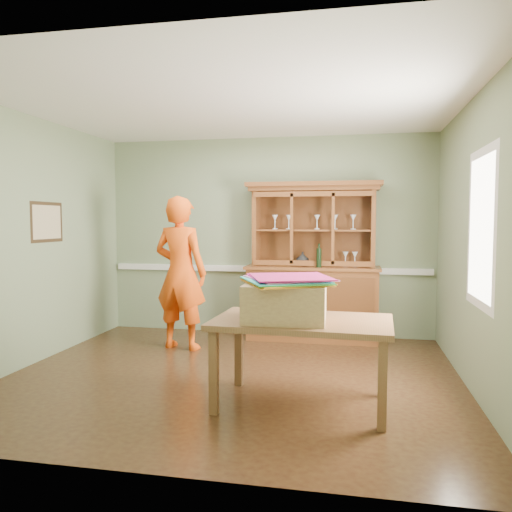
% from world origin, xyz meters
% --- Properties ---
extents(floor, '(4.50, 4.50, 0.00)m').
position_xyz_m(floor, '(0.00, 0.00, 0.00)').
color(floor, '#472F17').
rests_on(floor, ground).
extents(ceiling, '(4.50, 4.50, 0.00)m').
position_xyz_m(ceiling, '(0.00, 0.00, 2.70)').
color(ceiling, white).
rests_on(ceiling, wall_back).
extents(wall_back, '(4.50, 0.00, 4.50)m').
position_xyz_m(wall_back, '(0.00, 2.00, 1.35)').
color(wall_back, gray).
rests_on(wall_back, floor).
extents(wall_left, '(0.00, 4.00, 4.00)m').
position_xyz_m(wall_left, '(-2.25, 0.00, 1.35)').
color(wall_left, gray).
rests_on(wall_left, floor).
extents(wall_right, '(0.00, 4.00, 4.00)m').
position_xyz_m(wall_right, '(2.25, 0.00, 1.35)').
color(wall_right, gray).
rests_on(wall_right, floor).
extents(wall_front, '(4.50, 0.00, 4.50)m').
position_xyz_m(wall_front, '(0.00, -2.00, 1.35)').
color(wall_front, gray).
rests_on(wall_front, floor).
extents(chair_rail, '(4.41, 0.05, 0.08)m').
position_xyz_m(chair_rail, '(0.00, 1.98, 0.90)').
color(chair_rail, white).
rests_on(chair_rail, wall_back).
extents(framed_map, '(0.03, 0.60, 0.46)m').
position_xyz_m(framed_map, '(-2.23, 0.30, 1.55)').
color(framed_map, '#362615').
rests_on(framed_map, wall_left).
extents(window_panel, '(0.03, 0.96, 1.36)m').
position_xyz_m(window_panel, '(2.23, -0.30, 1.50)').
color(window_panel, white).
rests_on(window_panel, wall_right).
extents(china_hutch, '(1.76, 0.58, 2.07)m').
position_xyz_m(china_hutch, '(0.65, 1.77, 0.73)').
color(china_hutch, brown).
rests_on(china_hutch, floor).
extents(dining_table, '(1.52, 0.96, 0.74)m').
position_xyz_m(dining_table, '(0.77, -0.66, 0.65)').
color(dining_table, brown).
rests_on(dining_table, floor).
extents(cardboard_box, '(0.68, 0.55, 0.31)m').
position_xyz_m(cardboard_box, '(0.64, -0.75, 0.89)').
color(cardboard_box, tan).
rests_on(cardboard_box, dining_table).
extents(kite_stack, '(0.82, 0.82, 0.06)m').
position_xyz_m(kite_stack, '(0.67, -0.73, 1.08)').
color(kite_stack, '#C6771E').
rests_on(kite_stack, cardboard_box).
extents(person, '(0.75, 0.56, 1.86)m').
position_xyz_m(person, '(-0.89, 0.97, 0.93)').
color(person, '#FF5510').
rests_on(person, floor).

